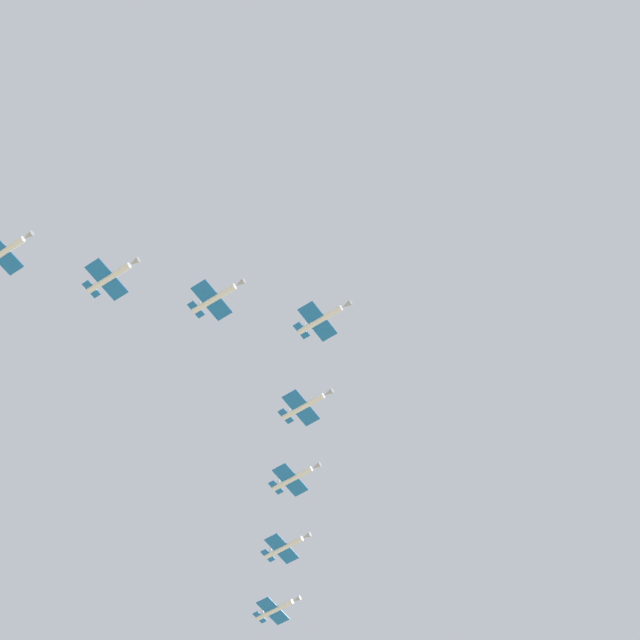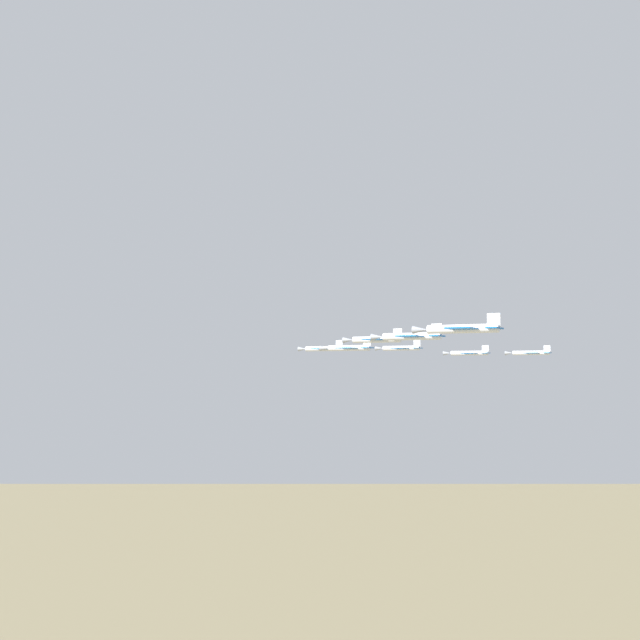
# 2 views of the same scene
# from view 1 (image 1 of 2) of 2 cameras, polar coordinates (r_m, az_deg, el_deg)

# --- Properties ---
(jet_lead) EXTENTS (11.71, 8.80, 2.43)m
(jet_lead) POSITION_cam_1_polar(r_m,az_deg,el_deg) (197.75, 0.06, 0.04)
(jet_lead) COLOR white
(jet_port_inner) EXTENTS (11.71, 8.80, 2.43)m
(jet_port_inner) POSITION_cam_1_polar(r_m,az_deg,el_deg) (208.35, -0.82, -4.51)
(jet_port_inner) COLOR white
(jet_starboard_inner) EXTENTS (11.71, 8.80, 2.43)m
(jet_starboard_inner) POSITION_cam_1_polar(r_m,az_deg,el_deg) (196.65, -5.50, 1.15)
(jet_starboard_inner) COLOR white
(jet_port_outer) EXTENTS (11.71, 8.80, 2.43)m
(jet_port_outer) POSITION_cam_1_polar(r_m,az_deg,el_deg) (220.81, -1.39, -8.26)
(jet_port_outer) COLOR white
(jet_starboard_outer) EXTENTS (11.71, 8.80, 2.43)m
(jet_starboard_outer) POSITION_cam_1_polar(r_m,az_deg,el_deg) (195.90, -10.91, 2.20)
(jet_starboard_outer) COLOR white
(jet_center_rear) EXTENTS (11.71, 8.80, 2.43)m
(jet_center_rear) POSITION_cam_1_polar(r_m,az_deg,el_deg) (233.08, -1.85, -11.76)
(jet_center_rear) COLOR white
(jet_port_trail) EXTENTS (11.71, 8.80, 2.43)m
(jet_port_trail) POSITION_cam_1_polar(r_m,az_deg,el_deg) (197.84, -16.15, 3.46)
(jet_port_trail) COLOR white
(jet_starboard_trail) EXTENTS (11.71, 8.80, 2.43)m
(jet_starboard_trail) POSITION_cam_1_polar(r_m,az_deg,el_deg) (246.56, -2.32, -14.86)
(jet_starboard_trail) COLOR white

